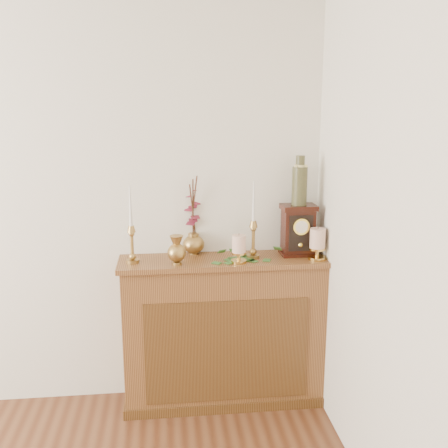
{
  "coord_description": "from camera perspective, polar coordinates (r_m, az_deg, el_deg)",
  "views": [
    {
      "loc": [
        1.07,
        -0.85,
        1.83
      ],
      "look_at": [
        1.4,
        2.05,
        1.15
      ],
      "focal_mm": 42.0,
      "sensor_mm": 36.0,
      "label": 1
    }
  ],
  "objects": [
    {
      "name": "ivy_garland",
      "position": [
        3.07,
        2.77,
        -3.65
      ],
      "size": [
        0.43,
        0.21,
        0.08
      ],
      "rotation": [
        0.0,
        0.0,
        0.18
      ],
      "color": "#346727",
      "rests_on": "console_shelf"
    },
    {
      "name": "pillar_candle_left",
      "position": [
        3.0,
        1.63,
        -2.56
      ],
      "size": [
        0.09,
        0.09,
        0.17
      ],
      "rotation": [
        0.0,
        0.0,
        0.05
      ],
      "color": "gold",
      "rests_on": "console_shelf"
    },
    {
      "name": "bud_vase",
      "position": [
        2.97,
        -5.18,
        -2.9
      ],
      "size": [
        0.11,
        0.11,
        0.17
      ],
      "rotation": [
        0.0,
        0.0,
        0.24
      ],
      "color": "#A68642",
      "rests_on": "console_shelf"
    },
    {
      "name": "mantel_clock",
      "position": [
        3.17,
        8.07,
        -0.71
      ],
      "size": [
        0.21,
        0.15,
        0.31
      ],
      "rotation": [
        0.0,
        0.0,
        0.03
      ],
      "color": "black",
      "rests_on": "console_shelf"
    },
    {
      "name": "candlestick_left",
      "position": [
        3.02,
        -10.02,
        -1.53
      ],
      "size": [
        0.07,
        0.07,
        0.45
      ],
      "rotation": [
        0.0,
        0.0,
        0.27
      ],
      "color": "#A68642",
      "rests_on": "console_shelf"
    },
    {
      "name": "pillar_candle_right",
      "position": [
        3.1,
        10.14,
        -1.98
      ],
      "size": [
        0.1,
        0.1,
        0.2
      ],
      "rotation": [
        0.0,
        0.0,
        0.24
      ],
      "color": "gold",
      "rests_on": "console_shelf"
    },
    {
      "name": "candlestick_center",
      "position": [
        3.08,
        3.21,
        -1.0
      ],
      "size": [
        0.08,
        0.08,
        0.46
      ],
      "rotation": [
        0.0,
        0.0,
        0.18
      ],
      "color": "#A68642",
      "rests_on": "console_shelf"
    },
    {
      "name": "ginger_jar",
      "position": [
        3.17,
        -3.42,
        0.67
      ],
      "size": [
        0.2,
        0.21,
        0.49
      ],
      "rotation": [
        0.0,
        0.0,
        -0.1
      ],
      "color": "#A68642",
      "rests_on": "console_shelf"
    },
    {
      "name": "console_shelf",
      "position": [
        3.28,
        -0.01,
        -12.03
      ],
      "size": [
        1.24,
        0.34,
        0.93
      ],
      "color": "brown",
      "rests_on": "ground"
    },
    {
      "name": "ceramic_vase",
      "position": [
        3.11,
        8.22,
        4.44
      ],
      "size": [
        0.09,
        0.09,
        0.29
      ],
      "rotation": [
        0.0,
        0.0,
        0.03
      ],
      "color": "#172E21",
      "rests_on": "mantel_clock"
    }
  ]
}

